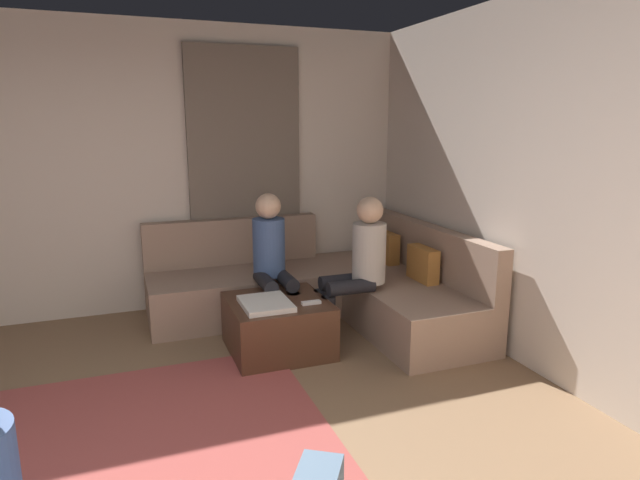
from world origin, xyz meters
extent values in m
cube|color=beige|center=(0.00, 2.94, 1.35)|extent=(6.00, 0.12, 2.70)
cube|color=beige|center=(-2.94, 0.00, 1.35)|extent=(0.12, 6.00, 2.70)
cube|color=#726659|center=(-2.84, 1.30, 1.25)|extent=(0.06, 1.10, 2.50)
cube|color=#AD4C47|center=(-0.20, 0.10, 0.01)|extent=(2.60, 2.20, 0.01)
cube|color=#9E7F6B|center=(-1.78, 2.41, 0.21)|extent=(2.10, 0.85, 0.42)
cube|color=#9E7F6B|center=(-1.78, 2.76, 0.65)|extent=(2.10, 0.14, 0.45)
cube|color=#9E7F6B|center=(-2.41, 1.13, 0.21)|extent=(0.85, 1.70, 0.42)
cube|color=#9E7F6B|center=(-2.76, 1.13, 0.65)|extent=(0.14, 1.70, 0.45)
cube|color=#B27233|center=(-2.28, 2.58, 0.54)|extent=(0.36, 0.12, 0.36)
cube|color=#B27233|center=(-1.58, 2.58, 0.54)|extent=(0.36, 0.12, 0.36)
cube|color=#4C2D1E|center=(-1.51, 1.22, 0.21)|extent=(0.76, 0.76, 0.42)
cube|color=white|center=(-1.41, 1.10, 0.44)|extent=(0.44, 0.36, 0.04)
cylinder|color=#334C72|center=(-1.73, 1.40, 0.47)|extent=(0.08, 0.08, 0.10)
cube|color=white|center=(-1.33, 1.44, 0.43)|extent=(0.05, 0.15, 0.02)
cylinder|color=black|center=(-1.44, 1.63, 0.21)|extent=(0.12, 0.12, 0.42)
cylinder|color=black|center=(-1.62, 1.63, 0.21)|extent=(0.12, 0.12, 0.42)
cylinder|color=black|center=(-1.44, 1.83, 0.48)|extent=(0.12, 0.40, 0.12)
cylinder|color=black|center=(-1.62, 1.83, 0.48)|extent=(0.12, 0.40, 0.12)
cylinder|color=beige|center=(-1.53, 2.03, 0.73)|extent=(0.28, 0.28, 0.50)
sphere|color=#D8AD8C|center=(-1.53, 2.03, 1.09)|extent=(0.22, 0.22, 0.22)
cylinder|color=black|center=(-1.63, 1.40, 0.21)|extent=(0.12, 0.12, 0.42)
cylinder|color=black|center=(-1.63, 1.22, 0.21)|extent=(0.12, 0.12, 0.42)
cylinder|color=black|center=(-1.83, 1.40, 0.48)|extent=(0.40, 0.12, 0.12)
cylinder|color=black|center=(-1.83, 1.22, 0.48)|extent=(0.40, 0.12, 0.12)
cylinder|color=#3F598C|center=(-2.03, 1.31, 0.73)|extent=(0.28, 0.28, 0.50)
sphere|color=#D8AD8C|center=(-2.03, 1.31, 1.09)|extent=(0.22, 0.22, 0.22)
camera|label=1|loc=(2.39, 0.12, 1.80)|focal=30.21mm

